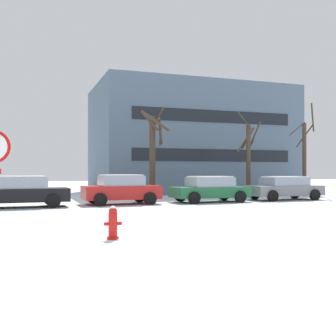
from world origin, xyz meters
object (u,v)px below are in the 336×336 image
object	(u,v)px
parked_car_red	(121,189)
parked_car_green	(210,189)
fire_hydrant	(113,222)
parked_car_gray	(284,188)
parked_car_black	(19,191)

from	to	relation	value
parked_car_red	parked_car_green	xyz separation A→B (m)	(4.91, -0.18, -0.04)
fire_hydrant	parked_car_gray	distance (m)	16.41
parked_car_red	parked_car_gray	xyz separation A→B (m)	(9.82, 0.01, -0.06)
parked_car_gray	fire_hydrant	bearing A→B (deg)	-139.31
fire_hydrant	parked_car_black	distance (m)	10.62
parked_car_black	parked_car_green	size ratio (longest dim) A/B	1.07
fire_hydrant	parked_car_black	world-z (taller)	parked_car_black
fire_hydrant	parked_car_gray	world-z (taller)	parked_car_gray
fire_hydrant	parked_car_black	size ratio (longest dim) A/B	0.18
parked_car_gray	parked_car_black	bearing A→B (deg)	-178.71
parked_car_green	parked_car_black	bearing A→B (deg)	-179.20
fire_hydrant	parked_car_red	size ratio (longest dim) A/B	0.21
fire_hydrant	parked_car_green	world-z (taller)	parked_car_green
parked_car_green	parked_car_gray	xyz separation A→B (m)	(4.91, 0.19, -0.01)
parked_car_gray	parked_car_green	bearing A→B (deg)	-177.74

